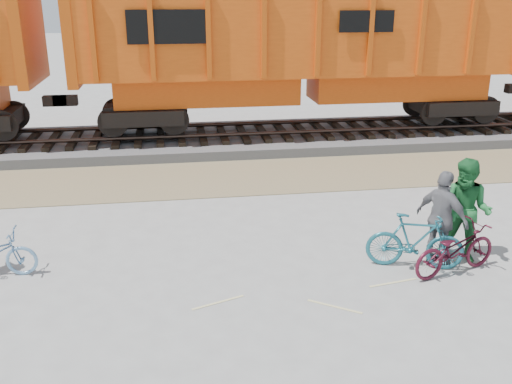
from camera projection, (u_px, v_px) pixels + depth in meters
ground at (271, 275)px, 9.96m from camera, size 120.00×120.00×0.00m
gravel_strip at (235, 177)px, 15.08m from camera, size 120.00×3.00×0.02m
ballast_bed at (222, 139)px, 18.29m from camera, size 120.00×4.00×0.30m
track at (222, 130)px, 18.18m from camera, size 120.00×2.60×0.24m
hopper_car_center at (305, 47)px, 17.70m from camera, size 14.00×3.13×4.65m
bicycle_teal at (415, 241)px, 10.05m from camera, size 1.77×0.99×1.02m
bicycle_maroon at (455, 249)px, 9.88m from camera, size 1.83×1.09×0.91m
person_man at (466, 211)px, 10.23m from camera, size 1.17×1.17×1.91m
person_woman at (442, 219)px, 10.09m from camera, size 0.89×1.10×1.75m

